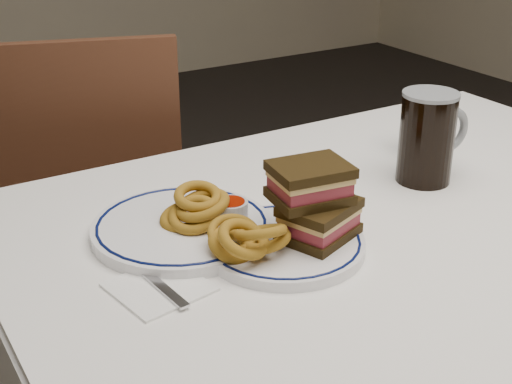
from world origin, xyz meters
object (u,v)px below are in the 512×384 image
chair_far (92,199)px  main_plate (284,243)px  beer_mug (428,136)px  far_plate (182,228)px  reuben_sandwich (315,201)px

chair_far → main_plate: 0.86m
main_plate → beer_mug: beer_mug is taller
chair_far → main_plate: chair_far is taller
main_plate → chair_far: bearing=92.4°
far_plate → chair_far: bearing=83.8°
chair_far → far_plate: chair_far is taller
chair_far → far_plate: 0.75m
beer_mug → far_plate: (-0.47, 0.04, -0.07)m
chair_far → reuben_sandwich: size_ratio=6.77×
beer_mug → far_plate: bearing=175.2°
main_plate → reuben_sandwich: (0.05, -0.01, 0.06)m
main_plate → far_plate: (-0.11, 0.12, 0.00)m
chair_far → reuben_sandwich: (0.08, -0.83, 0.31)m
reuben_sandwich → beer_mug: (0.32, 0.10, 0.01)m
reuben_sandwich → far_plate: reuben_sandwich is taller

